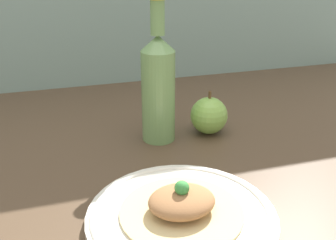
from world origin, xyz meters
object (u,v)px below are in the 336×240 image
(plate, at_px, (181,216))
(cider_bottle, at_px, (158,85))
(apple, at_px, (209,115))
(plated_food, at_px, (182,204))

(plate, relative_size, cider_bottle, 0.94)
(plate, bearing_deg, apple, 60.84)
(plated_food, xyz_separation_m, cider_bottle, (0.04, 0.28, 0.09))
(plate, height_order, apple, apple)
(apple, bearing_deg, plate, -119.16)
(cider_bottle, relative_size, apple, 3.10)
(cider_bottle, bearing_deg, plate, -98.70)
(plated_food, distance_m, apple, 0.32)
(cider_bottle, bearing_deg, apple, -1.17)
(plated_food, xyz_separation_m, apple, (0.15, 0.28, 0.01))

